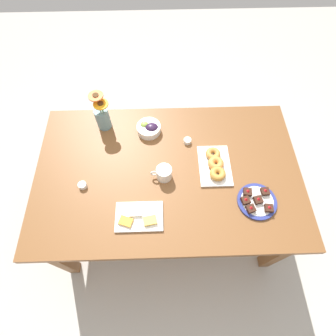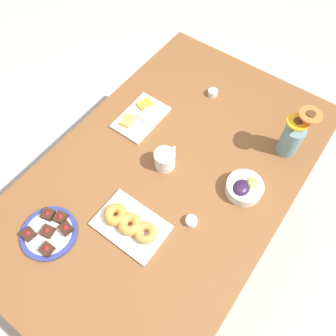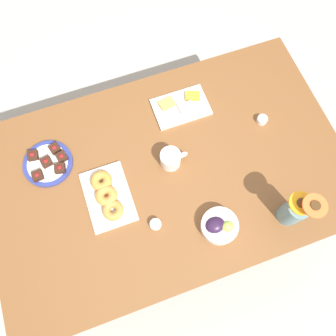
# 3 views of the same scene
# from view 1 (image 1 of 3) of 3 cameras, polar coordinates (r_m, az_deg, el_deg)

# --- Properties ---
(ground_plane) EXTENTS (6.00, 6.00, 0.00)m
(ground_plane) POSITION_cam_1_polar(r_m,az_deg,el_deg) (2.25, 0.00, -9.74)
(ground_plane) COLOR #B7B2A8
(dining_table) EXTENTS (1.60, 1.00, 0.74)m
(dining_table) POSITION_cam_1_polar(r_m,az_deg,el_deg) (1.65, 0.00, -2.13)
(dining_table) COLOR brown
(dining_table) RESTS_ON ground_plane
(coffee_mug) EXTENTS (0.13, 0.09, 0.09)m
(coffee_mug) POSITION_cam_1_polar(r_m,az_deg,el_deg) (1.52, -0.92, -1.09)
(coffee_mug) COLOR white
(coffee_mug) RESTS_ON dining_table
(grape_bowl) EXTENTS (0.15, 0.15, 0.07)m
(grape_bowl) POSITION_cam_1_polar(r_m,az_deg,el_deg) (1.72, -4.14, 8.64)
(grape_bowl) COLOR white
(grape_bowl) RESTS_ON dining_table
(cheese_platter) EXTENTS (0.26, 0.17, 0.03)m
(cheese_platter) POSITION_cam_1_polar(r_m,az_deg,el_deg) (1.46, -6.35, -10.52)
(cheese_platter) COLOR white
(cheese_platter) RESTS_ON dining_table
(croissant_platter) EXTENTS (0.19, 0.28, 0.05)m
(croissant_platter) POSITION_cam_1_polar(r_m,az_deg,el_deg) (1.60, 10.23, 0.68)
(croissant_platter) COLOR white
(croissant_platter) RESTS_ON dining_table
(jam_cup_honey) EXTENTS (0.05, 0.05, 0.03)m
(jam_cup_honey) POSITION_cam_1_polar(r_m,az_deg,el_deg) (1.68, 4.24, 5.95)
(jam_cup_honey) COLOR white
(jam_cup_honey) RESTS_ON dining_table
(jam_cup_berry) EXTENTS (0.05, 0.05, 0.03)m
(jam_cup_berry) POSITION_cam_1_polar(r_m,az_deg,el_deg) (1.60, -18.12, -3.59)
(jam_cup_berry) COLOR white
(jam_cup_berry) RESTS_ON dining_table
(dessert_plate) EXTENTS (0.22, 0.22, 0.05)m
(dessert_plate) POSITION_cam_1_polar(r_m,az_deg,el_deg) (1.56, 18.75, -6.83)
(dessert_plate) COLOR navy
(dessert_plate) RESTS_ON dining_table
(flower_vase) EXTENTS (0.11, 0.12, 0.26)m
(flower_vase) POSITION_cam_1_polar(r_m,az_deg,el_deg) (1.75, -14.10, 10.83)
(flower_vase) COLOR #6B939E
(flower_vase) RESTS_ON dining_table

